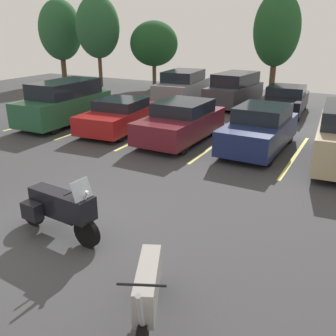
{
  "coord_description": "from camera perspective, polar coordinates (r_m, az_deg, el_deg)",
  "views": [
    {
      "loc": [
        5.51,
        -5.28,
        4.21
      ],
      "look_at": [
        1.21,
        2.74,
        0.78
      ],
      "focal_mm": 40.19,
      "sensor_mm": 36.0,
      "label": 1
    }
  ],
  "objects": [
    {
      "name": "tree_center_left",
      "position": [
        24.77,
        16.18,
        19.52
      ],
      "size": [
        2.77,
        2.77,
        6.24
      ],
      "color": "#4C3823",
      "rests_on": "ground"
    },
    {
      "name": "motorcycle_second",
      "position": [
        5.69,
        -3.07,
        -18.5
      ],
      "size": [
        1.07,
        2.12,
        1.33
      ],
      "color": "black",
      "rests_on": "ground"
    },
    {
      "name": "tree_center",
      "position": [
        29.0,
        -10.6,
        20.27
      ],
      "size": [
        3.1,
        3.1,
        6.35
      ],
      "color": "#4C3823",
      "rests_on": "ground"
    },
    {
      "name": "motorcycle_touring",
      "position": [
        8.18,
        -16.09,
        -5.8
      ],
      "size": [
        2.3,
        0.93,
        1.45
      ],
      "color": "black",
      "rests_on": "ground"
    },
    {
      "name": "car_navy",
      "position": [
        13.95,
        13.71,
        5.75
      ],
      "size": [
        1.91,
        4.25,
        1.57
      ],
      "color": "navy",
      "rests_on": "ground"
    },
    {
      "name": "car_far_grey",
      "position": [
        22.27,
        2.2,
        12.14
      ],
      "size": [
        2.36,
        4.75,
        1.85
      ],
      "color": "slate",
      "rests_on": "ground"
    },
    {
      "name": "tree_far_left",
      "position": [
        31.87,
        -16.02,
        19.44
      ],
      "size": [
        3.26,
        3.26,
        6.21
      ],
      "color": "#4C3823",
      "rests_on": "ground"
    },
    {
      "name": "ground",
      "position": [
        8.74,
        -15.89,
        -9.4
      ],
      "size": [
        44.0,
        44.0,
        0.1
      ],
      "primitive_type": "cube",
      "color": "#38383A"
    },
    {
      "name": "car_green",
      "position": [
        17.99,
        -15.45,
        9.52
      ],
      "size": [
        1.99,
        4.83,
        1.93
      ],
      "color": "#235638",
      "rests_on": "ground"
    },
    {
      "name": "car_far_black",
      "position": [
        20.46,
        17.33,
        9.81
      ],
      "size": [
        2.18,
        4.33,
        1.39
      ],
      "color": "black",
      "rests_on": "ground"
    },
    {
      "name": "car_far_charcoal",
      "position": [
        21.7,
        10.02,
        11.6
      ],
      "size": [
        2.22,
        4.36,
        1.83
      ],
      "color": "#38383D",
      "rests_on": "ground"
    },
    {
      "name": "car_maroon",
      "position": [
        14.7,
        2.0,
        7.03
      ],
      "size": [
        2.02,
        4.42,
        1.53
      ],
      "color": "maroon",
      "rests_on": "ground"
    },
    {
      "name": "tree_rear",
      "position": [
        28.06,
        -2.14,
        18.31
      ],
      "size": [
        3.38,
        3.38,
        4.63
      ],
      "color": "#4C3823",
      "rests_on": "ground"
    },
    {
      "name": "car_red",
      "position": [
        16.32,
        -7.22,
        7.91
      ],
      "size": [
        2.25,
        4.43,
        1.35
      ],
      "color": "maroon",
      "rests_on": "ground"
    },
    {
      "name": "parking_stripes",
      "position": [
        15.06,
        2.11,
        4.4
      ],
      "size": [
        14.78,
        5.06,
        0.01
      ],
      "color": "#EAE066",
      "rests_on": "ground"
    }
  ]
}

